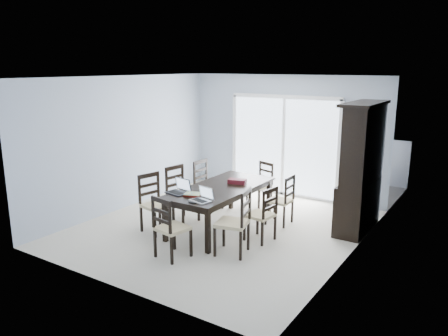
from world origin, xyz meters
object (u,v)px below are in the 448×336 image
Objects in this scene: dining_table at (221,191)px; chair_end_far at (262,179)px; china_hutch at (361,169)px; chair_right_near at (239,215)px; chair_right_far at (284,195)px; chair_left_far at (205,180)px; cell_phone at (193,203)px; laptop_dark at (177,190)px; game_box at (237,181)px; chair_right_mid at (265,209)px; laptop_silver at (200,198)px; hot_tub at (271,164)px; chair_end_near at (167,221)px; chair_left_near at (153,196)px; chair_left_mid at (179,188)px.

chair_end_far is (-0.02, 1.56, -0.13)m from dining_table.
china_hutch is 1.86× the size of chair_right_near.
chair_left_far is at bearing 90.17° from chair_right_far.
laptop_dark is at bearing 149.06° from cell_phone.
game_box reaches higher than cell_phone.
chair_right_near reaches higher than game_box.
chair_right_mid is at bearing 44.36° from cell_phone.
game_box is (0.51, 1.06, -0.02)m from laptop_dark.
laptop_silver is 0.20× the size of hot_tub.
china_hutch reaches higher than chair_right_far.
china_hutch is 6.21× the size of laptop_silver.
laptop_dark is at bearing -115.49° from game_box.
game_box is (0.14, -1.23, 0.25)m from chair_end_far.
hot_tub is at bearing -51.25° from chair_end_far.
chair_left_far is at bearing 72.28° from chair_right_mid.
chair_right_far reaches higher than laptop_silver.
chair_left_far is 0.95× the size of chair_right_near.
chair_left_far is at bearing 158.15° from game_box.
dining_table is 1.56m from chair_end_far.
chair_end_near is 3.12× the size of laptop_silver.
chair_right_far is at bearing 154.48° from chair_end_far.
chair_left_near is 0.64× the size of hot_tub.
cell_phone is (-1.88, -2.25, -0.31)m from china_hutch.
chair_left_far is 3.58× the size of game_box.
chair_left_near is 2.30m from chair_right_far.
chair_right_near is 1.05m from chair_end_near.
dining_table is at bearing 102.92° from chair_left_mid.
dining_table is 6.21× the size of laptop_silver.
chair_right_far is at bearing -156.98° from china_hutch.
chair_right_near is at bearing 100.16° from chair_left_near.
chair_left_mid is 3.29× the size of laptop_silver.
laptop_dark is at bearing 98.40° from chair_end_far.
hot_tub is (-0.32, 4.04, -0.38)m from laptop_dark.
laptop_silver is at bearing 36.10° from chair_left_far.
chair_end_near is at bearing 41.00° from chair_left_mid.
chair_right_near is 1.16× the size of chair_end_far.
cell_phone is at bearing -81.79° from dining_table.
chair_left_near is at bearing -172.01° from laptop_dark.
dining_table is at bearing 130.74° from chair_right_far.
hot_tub reaches higher than cell_phone.
chair_right_mid reaches higher than cell_phone.
chair_end_near is (-0.81, -2.23, 0.03)m from chair_right_far.
laptop_silver is (0.15, 0.61, 0.22)m from chair_end_near.
laptop_dark reaches higher than dining_table.
chair_left_far is (-0.85, 0.72, -0.08)m from dining_table.
chair_left_far is 1.54m from laptop_dark.
hot_tub is at bearing 142.87° from china_hutch.
chair_end_near is at bearing -51.54° from laptop_dark.
china_hutch is 2.13m from game_box.
laptop_silver is (-1.83, -2.12, -0.27)m from china_hutch.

